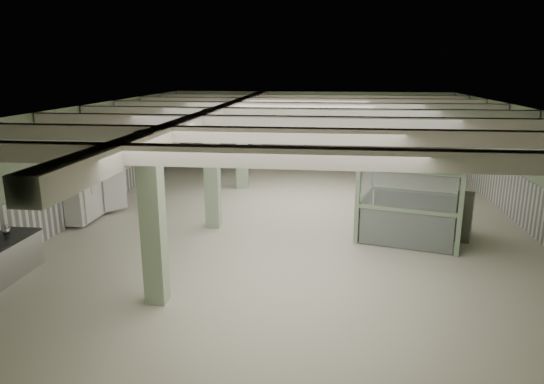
# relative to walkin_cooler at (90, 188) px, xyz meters

# --- Properties ---
(floor) EXTENTS (20.00, 20.00, 0.00)m
(floor) POSITION_rel_walkin_cooler_xyz_m (6.62, 0.69, -1.02)
(floor) COLOR beige
(floor) RESTS_ON ground
(ceiling) EXTENTS (14.00, 20.00, 0.02)m
(ceiling) POSITION_rel_walkin_cooler_xyz_m (6.62, 0.69, 2.58)
(ceiling) COLOR silver
(ceiling) RESTS_ON wall_back
(wall_back) EXTENTS (14.00, 0.02, 3.60)m
(wall_back) POSITION_rel_walkin_cooler_xyz_m (6.62, 10.69, 0.78)
(wall_back) COLOR #92A584
(wall_back) RESTS_ON floor
(wall_front) EXTENTS (14.00, 0.02, 3.60)m
(wall_front) POSITION_rel_walkin_cooler_xyz_m (6.62, -9.31, 0.78)
(wall_front) COLOR #92A584
(wall_front) RESTS_ON floor
(wall_left) EXTENTS (0.02, 20.00, 3.60)m
(wall_left) POSITION_rel_walkin_cooler_xyz_m (-0.38, 0.69, 0.78)
(wall_left) COLOR #92A584
(wall_left) RESTS_ON floor
(wall_right) EXTENTS (0.02, 20.00, 3.60)m
(wall_right) POSITION_rel_walkin_cooler_xyz_m (13.62, 0.69, 0.78)
(wall_right) COLOR #92A584
(wall_right) RESTS_ON floor
(wainscot_left) EXTENTS (0.05, 19.90, 1.50)m
(wainscot_left) POSITION_rel_walkin_cooler_xyz_m (-0.35, 0.69, -0.27)
(wainscot_left) COLOR white
(wainscot_left) RESTS_ON floor
(wainscot_right) EXTENTS (0.05, 19.90, 1.50)m
(wainscot_right) POSITION_rel_walkin_cooler_xyz_m (13.60, 0.69, -0.27)
(wainscot_right) COLOR white
(wainscot_right) RESTS_ON floor
(wainscot_back) EXTENTS (13.90, 0.05, 1.50)m
(wainscot_back) POSITION_rel_walkin_cooler_xyz_m (6.62, 10.67, -0.27)
(wainscot_back) COLOR white
(wainscot_back) RESTS_ON floor
(girder) EXTENTS (0.45, 19.90, 0.40)m
(girder) POSITION_rel_walkin_cooler_xyz_m (4.12, 0.69, 2.36)
(girder) COLOR beige
(girder) RESTS_ON ceiling
(beam_a) EXTENTS (13.90, 0.35, 0.32)m
(beam_a) POSITION_rel_walkin_cooler_xyz_m (6.62, -6.81, 2.40)
(beam_a) COLOR beige
(beam_a) RESTS_ON ceiling
(beam_b) EXTENTS (13.90, 0.35, 0.32)m
(beam_b) POSITION_rel_walkin_cooler_xyz_m (6.62, -4.31, 2.40)
(beam_b) COLOR beige
(beam_b) RESTS_ON ceiling
(beam_c) EXTENTS (13.90, 0.35, 0.32)m
(beam_c) POSITION_rel_walkin_cooler_xyz_m (6.62, -1.81, 2.40)
(beam_c) COLOR beige
(beam_c) RESTS_ON ceiling
(beam_d) EXTENTS (13.90, 0.35, 0.32)m
(beam_d) POSITION_rel_walkin_cooler_xyz_m (6.62, 0.69, 2.40)
(beam_d) COLOR beige
(beam_d) RESTS_ON ceiling
(beam_e) EXTENTS (13.90, 0.35, 0.32)m
(beam_e) POSITION_rel_walkin_cooler_xyz_m (6.62, 3.19, 2.40)
(beam_e) COLOR beige
(beam_e) RESTS_ON ceiling
(beam_f) EXTENTS (13.90, 0.35, 0.32)m
(beam_f) POSITION_rel_walkin_cooler_xyz_m (6.62, 5.69, 2.40)
(beam_f) COLOR beige
(beam_f) RESTS_ON ceiling
(beam_g) EXTENTS (13.90, 0.35, 0.32)m
(beam_g) POSITION_rel_walkin_cooler_xyz_m (6.62, 8.19, 2.40)
(beam_g) COLOR beige
(beam_g) RESTS_ON ceiling
(column_a) EXTENTS (0.42, 0.42, 3.60)m
(column_a) POSITION_rel_walkin_cooler_xyz_m (4.12, -5.31, 0.78)
(column_a) COLOR #A2BA96
(column_a) RESTS_ON floor
(column_b) EXTENTS (0.42, 0.42, 3.60)m
(column_b) POSITION_rel_walkin_cooler_xyz_m (4.12, -0.31, 0.78)
(column_b) COLOR #A2BA96
(column_b) RESTS_ON floor
(column_c) EXTENTS (0.42, 0.42, 3.60)m
(column_c) POSITION_rel_walkin_cooler_xyz_m (4.12, 4.69, 0.78)
(column_c) COLOR #A2BA96
(column_c) RESTS_ON floor
(column_d) EXTENTS (0.42, 0.42, 3.60)m
(column_d) POSITION_rel_walkin_cooler_xyz_m (4.12, 8.69, 0.78)
(column_d) COLOR #A2BA96
(column_d) RESTS_ON floor
(pendant_front) EXTENTS (0.44, 0.44, 0.22)m
(pendant_front) POSITION_rel_walkin_cooler_xyz_m (7.12, -4.31, 2.03)
(pendant_front) COLOR #2B3729
(pendant_front) RESTS_ON ceiling
(pendant_mid) EXTENTS (0.44, 0.44, 0.22)m
(pendant_mid) POSITION_rel_walkin_cooler_xyz_m (7.12, 1.19, 2.03)
(pendant_mid) COLOR #2B3729
(pendant_mid) RESTS_ON ceiling
(pendant_back) EXTENTS (0.44, 0.44, 0.22)m
(pendant_back) POSITION_rel_walkin_cooler_xyz_m (7.12, 6.19, 2.03)
(pendant_back) COLOR #2B3729
(pendant_back) RESTS_ON ceiling
(pitcher_far) EXTENTS (0.19, 0.22, 0.25)m
(pitcher_far) POSITION_rel_walkin_cooler_xyz_m (0.02, -4.18, 0.01)
(pitcher_far) COLOR #ACACB1
(pitcher_far) RESTS_ON prep_counter
(walkin_cooler) EXTENTS (0.97, 2.22, 2.04)m
(walkin_cooler) POSITION_rel_walkin_cooler_xyz_m (0.00, 0.00, 0.00)
(walkin_cooler) COLOR silver
(walkin_cooler) RESTS_ON floor
(guard_booth) EXTENTS (3.43, 3.11, 2.39)m
(guard_booth) POSITION_rel_walkin_cooler_xyz_m (9.99, -0.52, 0.60)
(guard_booth) COLOR #88A382
(guard_booth) RESTS_ON floor
(filing_cabinet) EXTENTS (0.62, 0.74, 1.36)m
(filing_cabinet) POSITION_rel_walkin_cooler_xyz_m (11.46, -0.60, -0.34)
(filing_cabinet) COLOR #5E6251
(filing_cabinet) RESTS_ON floor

